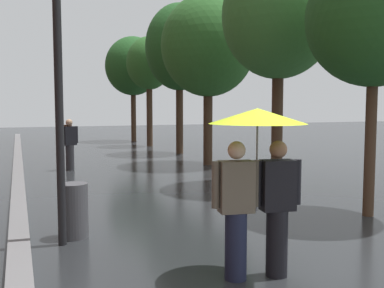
# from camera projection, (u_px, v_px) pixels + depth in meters

# --- Properties ---
(ground_plane) EXTENTS (80.00, 80.00, 0.00)m
(ground_plane) POSITION_uv_depth(u_px,v_px,m) (306.00, 278.00, 5.41)
(ground_plane) COLOR #26282B
(kerb_strip) EXTENTS (0.30, 36.00, 0.12)m
(kerb_strip) POSITION_uv_depth(u_px,v_px,m) (18.00, 172.00, 13.55)
(kerb_strip) COLOR slate
(kerb_strip) RESTS_ON ground
(street_tree_0) EXTENTS (2.45, 2.45, 4.85)m
(street_tree_0) POSITION_uv_depth(u_px,v_px,m) (375.00, 19.00, 8.13)
(street_tree_0) COLOR #473323
(street_tree_0) RESTS_ON ground
(street_tree_1) EXTENTS (2.80, 2.80, 5.79)m
(street_tree_1) POSITION_uv_depth(u_px,v_px,m) (279.00, 16.00, 11.08)
(street_tree_1) COLOR #473323
(street_tree_1) RESTS_ON ground
(street_tree_2) EXTENTS (3.19, 3.19, 5.78)m
(street_tree_2) POSITION_uv_depth(u_px,v_px,m) (208.00, 46.00, 15.26)
(street_tree_2) COLOR #473323
(street_tree_2) RESTS_ON ground
(street_tree_3) EXTENTS (2.85, 2.85, 6.26)m
(street_tree_3) POSITION_uv_depth(u_px,v_px,m) (179.00, 48.00, 18.85)
(street_tree_3) COLOR #473323
(street_tree_3) RESTS_ON ground
(street_tree_4) EXTENTS (2.25, 2.25, 5.41)m
(street_tree_4) POSITION_uv_depth(u_px,v_px,m) (149.00, 64.00, 22.31)
(street_tree_4) COLOR #473323
(street_tree_4) RESTS_ON ground
(street_tree_5) EXTENTS (3.09, 3.09, 5.85)m
(street_tree_5) POSITION_uv_depth(u_px,v_px,m) (133.00, 66.00, 25.27)
(street_tree_5) COLOR #473323
(street_tree_5) RESTS_ON ground
(couple_under_umbrella) EXTENTS (1.15, 1.15, 2.02)m
(couple_under_umbrella) POSITION_uv_depth(u_px,v_px,m) (257.00, 164.00, 5.31)
(couple_under_umbrella) COLOR #1E233D
(couple_under_umbrella) RESTS_ON ground
(street_lamp_post) EXTENTS (0.24, 0.24, 4.19)m
(street_lamp_post) POSITION_uv_depth(u_px,v_px,m) (58.00, 77.00, 6.47)
(street_lamp_post) COLOR black
(street_lamp_post) RESTS_ON ground
(litter_bin) EXTENTS (0.44, 0.44, 0.85)m
(litter_bin) POSITION_uv_depth(u_px,v_px,m) (74.00, 211.00, 7.01)
(litter_bin) COLOR #4C4C51
(litter_bin) RESTS_ON ground
(pedestrian_walking_midground) EXTENTS (0.55, 0.42, 1.61)m
(pedestrian_walking_midground) POSITION_uv_depth(u_px,v_px,m) (69.00, 143.00, 14.25)
(pedestrian_walking_midground) COLOR #2D2D33
(pedestrian_walking_midground) RESTS_ON ground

